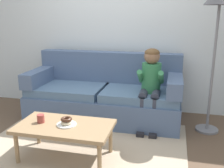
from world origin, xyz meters
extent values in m
plane|color=brown|center=(0.00, 0.00, 0.00)|extent=(10.00, 10.00, 0.00)
cube|color=silver|center=(0.00, 1.40, 1.40)|extent=(8.00, 0.10, 2.80)
cube|color=tan|center=(0.00, -0.25, 0.01)|extent=(2.39, 2.09, 0.01)
cube|color=slate|center=(0.00, 0.80, 0.19)|extent=(2.23, 0.90, 0.38)
cube|color=slate|center=(-0.56, 0.75, 0.44)|extent=(1.07, 0.74, 0.12)
cube|color=slate|center=(0.56, 0.75, 0.44)|extent=(1.07, 0.74, 0.12)
cube|color=slate|center=(0.00, 1.15, 0.73)|extent=(2.23, 0.20, 0.47)
cube|color=slate|center=(-1.01, 0.80, 0.61)|extent=(0.20, 0.90, 0.22)
cube|color=slate|center=(1.02, 0.80, 0.61)|extent=(0.20, 0.90, 0.22)
cube|color=#937551|center=(-0.11, -0.38, 0.38)|extent=(1.02, 0.57, 0.04)
cylinder|color=#937551|center=(-0.57, -0.60, 0.18)|extent=(0.04, 0.04, 0.36)
cylinder|color=#937551|center=(0.34, -0.60, 0.18)|extent=(0.04, 0.04, 0.36)
cylinder|color=#937551|center=(-0.57, -0.16, 0.18)|extent=(0.04, 0.04, 0.36)
cylinder|color=#937551|center=(0.34, -0.16, 0.18)|extent=(0.04, 0.04, 0.36)
cylinder|color=#337A4C|center=(0.70, 0.72, 0.70)|extent=(0.26, 0.26, 0.40)
sphere|color=#846047|center=(0.70, 0.70, 1.00)|extent=(0.21, 0.21, 0.21)
ellipsoid|color=brown|center=(0.70, 0.70, 1.04)|extent=(0.20, 0.20, 0.12)
cylinder|color=#333847|center=(0.62, 0.57, 0.51)|extent=(0.11, 0.30, 0.11)
cylinder|color=#333847|center=(0.62, 0.42, 0.28)|extent=(0.09, 0.09, 0.44)
cube|color=black|center=(0.62, 0.37, 0.03)|extent=(0.10, 0.20, 0.06)
cylinder|color=#337A4C|center=(0.56, 0.62, 0.74)|extent=(0.07, 0.29, 0.23)
cylinder|color=#333847|center=(0.78, 0.57, 0.51)|extent=(0.11, 0.30, 0.11)
cylinder|color=#333847|center=(0.78, 0.42, 0.28)|extent=(0.09, 0.09, 0.44)
cube|color=black|center=(0.78, 0.37, 0.03)|extent=(0.10, 0.20, 0.06)
cylinder|color=#337A4C|center=(0.83, 0.62, 0.74)|extent=(0.07, 0.29, 0.23)
cylinder|color=white|center=(-0.09, -0.38, 0.40)|extent=(0.21, 0.21, 0.01)
torus|color=beige|center=(-0.09, -0.38, 0.43)|extent=(0.16, 0.16, 0.04)
torus|color=#422619|center=(-0.09, -0.38, 0.46)|extent=(0.13, 0.13, 0.04)
cylinder|color=#993D38|center=(-0.39, -0.38, 0.44)|extent=(0.08, 0.08, 0.09)
cube|color=gold|center=(-0.37, 0.01, 0.03)|extent=(0.16, 0.09, 0.05)
cylinder|color=gold|center=(-0.46, 0.01, 0.03)|extent=(0.06, 0.06, 0.05)
cylinder|color=gold|center=(-0.29, 0.01, 0.03)|extent=(0.06, 0.06, 0.05)
cylinder|color=slate|center=(1.48, 0.72, 0.01)|extent=(0.30, 0.30, 0.03)
cylinder|color=slate|center=(1.48, 0.72, 0.86)|extent=(0.04, 0.04, 1.67)
camera|label=1|loc=(0.98, -2.77, 1.55)|focal=41.83mm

